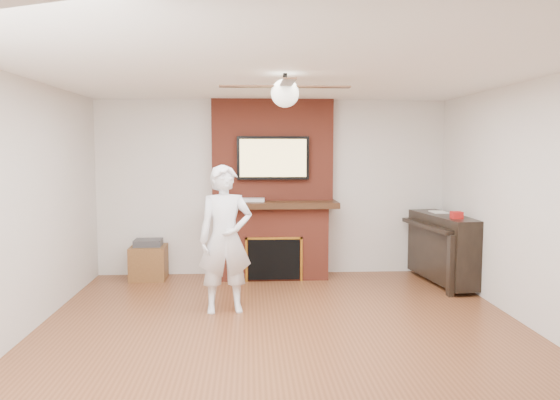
{
  "coord_description": "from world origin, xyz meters",
  "views": [
    {
      "loc": [
        -0.34,
        -5.07,
        1.82
      ],
      "look_at": [
        0.01,
        0.9,
        1.25
      ],
      "focal_mm": 35.0,
      "sensor_mm": 36.0,
      "label": 1
    }
  ],
  "objects": [
    {
      "name": "candle_cream",
      "position": [
        0.11,
        2.36,
        0.06
      ],
      "size": [
        0.08,
        0.08,
        0.12
      ],
      "primitive_type": "cylinder",
      "color": "#BFB398",
      "rests_on": "ground"
    },
    {
      "name": "tv",
      "position": [
        0.0,
        2.5,
        1.68
      ],
      "size": [
        1.0,
        0.08,
        0.6
      ],
      "color": "black",
      "rests_on": "fireplace"
    },
    {
      "name": "fireplace",
      "position": [
        0.0,
        2.55,
        1.0
      ],
      "size": [
        1.78,
        0.64,
        2.5
      ],
      "color": "maroon",
      "rests_on": "ground"
    },
    {
      "name": "side_table",
      "position": [
        -1.73,
        2.48,
        0.26
      ],
      "size": [
        0.49,
        0.49,
        0.56
      ],
      "rotation": [
        0.0,
        0.0,
        0.01
      ],
      "color": "brown",
      "rests_on": "ground"
    },
    {
      "name": "candle_green",
      "position": [
        0.04,
        2.36,
        0.05
      ],
      "size": [
        0.07,
        0.07,
        0.09
      ],
      "primitive_type": "cylinder",
      "color": "#367F32",
      "rests_on": "ground"
    },
    {
      "name": "piano",
      "position": [
        2.27,
        2.0,
        0.5
      ],
      "size": [
        0.7,
        1.46,
        1.02
      ],
      "rotation": [
        0.0,
        0.0,
        0.13
      ],
      "color": "black",
      "rests_on": "ground"
    },
    {
      "name": "ceiling_fan",
      "position": [
        -0.0,
        0.0,
        2.33
      ],
      "size": [
        1.21,
        1.21,
        0.31
      ],
      "color": "black",
      "rests_on": "room_shell"
    },
    {
      "name": "room_shell",
      "position": [
        0.0,
        0.0,
        1.25
      ],
      "size": [
        5.36,
        5.86,
        2.86
      ],
      "color": "brown",
      "rests_on": "ground"
    },
    {
      "name": "candle_blue",
      "position": [
        0.24,
        2.3,
        0.05
      ],
      "size": [
        0.06,
        0.06,
        0.09
      ],
      "primitive_type": "cylinder",
      "color": "teal",
      "rests_on": "ground"
    },
    {
      "name": "person",
      "position": [
        -0.6,
        0.9,
        0.82
      ],
      "size": [
        0.65,
        0.48,
        1.63
      ],
      "primitive_type": "imported",
      "rotation": [
        0.0,
        0.0,
        0.14
      ],
      "color": "silver",
      "rests_on": "ground"
    },
    {
      "name": "candle_orange",
      "position": [
        -0.24,
        2.38,
        0.06
      ],
      "size": [
        0.07,
        0.07,
        0.12
      ],
      "primitive_type": "cylinder",
      "color": "orange",
      "rests_on": "ground"
    },
    {
      "name": "cable_box",
      "position": [
        -0.28,
        2.45,
        1.1
      ],
      "size": [
        0.34,
        0.21,
        0.05
      ],
      "primitive_type": "cube",
      "rotation": [
        0.0,
        0.0,
        -0.06
      ],
      "color": "silver",
      "rests_on": "fireplace"
    }
  ]
}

